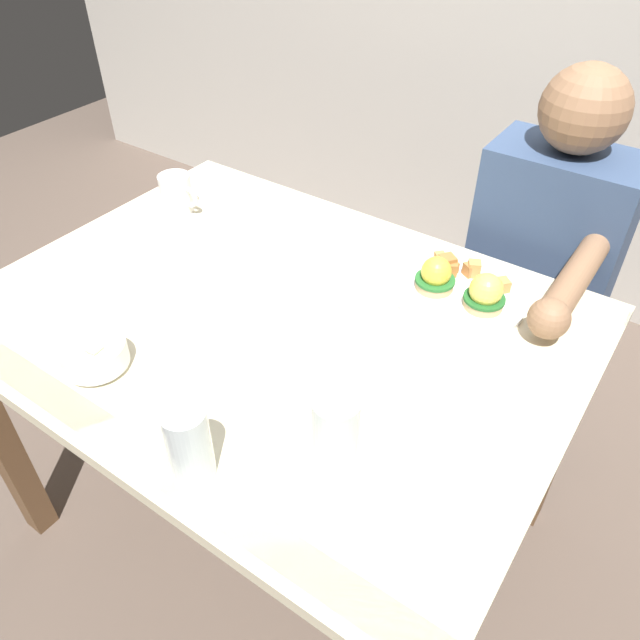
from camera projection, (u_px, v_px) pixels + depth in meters
ground_plane at (286, 517)px, 1.72m from camera, size 6.00×6.00×0.00m
dining_table at (276, 352)px, 1.32m from camera, size 1.20×0.90×0.74m
eggs_benedict_plate at (460, 289)px, 1.27m from camera, size 0.27×0.27×0.09m
fruit_bowl at (95, 355)px, 1.11m from camera, size 0.12×0.12×0.06m
coffee_mug at (177, 192)px, 1.54m from camera, size 0.11×0.08×0.09m
fork at (323, 358)px, 1.15m from camera, size 0.03×0.16×0.00m
water_glass_near at (336, 433)px, 0.94m from camera, size 0.07×0.07×0.13m
water_glass_far at (189, 446)px, 0.91m from camera, size 0.07×0.07×0.14m
diner_person at (539, 269)px, 1.53m from camera, size 0.34×0.54×1.14m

